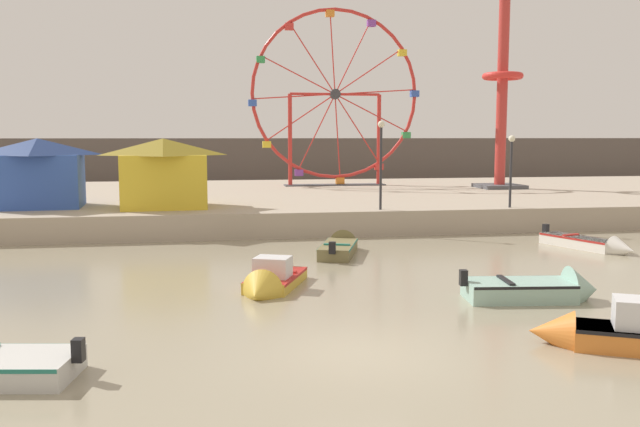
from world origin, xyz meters
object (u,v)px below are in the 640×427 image
at_px(motorboat_seafoam, 541,289).
at_px(carnival_booth_blue_tent, 39,172).
at_px(motorboat_white_red_stripe, 592,244).
at_px(ferris_wheel_red_frame, 335,97).
at_px(carnival_booth_yellow_awning, 164,172).
at_px(promenade_lamp_near, 381,152).
at_px(motorboat_orange_hull, 628,334).
at_px(motorboat_olive_wood, 340,246).
at_px(motorboat_mustard_yellow, 270,282).
at_px(drop_tower_red_tower, 502,97).
at_px(promenade_lamp_far, 511,160).

bearing_deg(motorboat_seafoam, carnival_booth_blue_tent, 142.43).
xyz_separation_m(motorboat_white_red_stripe, ferris_wheel_red_frame, (-6.60, 21.50, 7.02)).
relative_size(carnival_booth_yellow_awning, promenade_lamp_near, 1.09).
relative_size(motorboat_orange_hull, motorboat_olive_wood, 1.07).
bearing_deg(motorboat_seafoam, motorboat_mustard_yellow, 169.50).
xyz_separation_m(motorboat_orange_hull, motorboat_white_red_stripe, (6.49, 12.13, -0.11)).
distance_m(motorboat_seafoam, drop_tower_red_tower, 27.69).
height_order(carnival_booth_yellow_awning, promenade_lamp_near, promenade_lamp_near).
bearing_deg(carnival_booth_blue_tent, ferris_wheel_red_frame, 32.13).
relative_size(carnival_booth_blue_tent, promenade_lamp_near, 1.10).
distance_m(motorboat_seafoam, promenade_lamp_near, 13.74).
bearing_deg(drop_tower_red_tower, motorboat_orange_hull, -109.16).
height_order(ferris_wheel_red_frame, drop_tower_red_tower, drop_tower_red_tower).
height_order(motorboat_mustard_yellow, motorboat_seafoam, motorboat_mustard_yellow).
distance_m(motorboat_seafoam, ferris_wheel_red_frame, 29.91).
height_order(motorboat_orange_hull, motorboat_olive_wood, motorboat_orange_hull).
height_order(motorboat_white_red_stripe, drop_tower_red_tower, drop_tower_red_tower).
xyz_separation_m(motorboat_mustard_yellow, promenade_lamp_near, (6.18, 10.88, 3.58)).
xyz_separation_m(motorboat_mustard_yellow, ferris_wheel_red_frame, (6.99, 26.75, 6.99)).
bearing_deg(promenade_lamp_far, carnival_booth_blue_tent, 170.47).
relative_size(motorboat_mustard_yellow, motorboat_white_red_stripe, 0.86).
relative_size(motorboat_orange_hull, carnival_booth_blue_tent, 0.98).
xyz_separation_m(ferris_wheel_red_frame, carnival_booth_blue_tent, (-16.79, -12.17, -4.37)).
xyz_separation_m(motorboat_seafoam, motorboat_olive_wood, (-4.09, 8.57, -0.04)).
distance_m(motorboat_orange_hull, promenade_lamp_far, 18.79).
bearing_deg(motorboat_orange_hull, ferris_wheel_red_frame, -62.76).
height_order(motorboat_seafoam, promenade_lamp_near, promenade_lamp_near).
relative_size(motorboat_white_red_stripe, promenade_lamp_far, 1.27).
relative_size(motorboat_white_red_stripe, carnival_booth_yellow_awning, 0.98).
bearing_deg(carnival_booth_blue_tent, motorboat_white_red_stripe, -25.57).
bearing_deg(motorboat_olive_wood, promenade_lamp_far, -45.27).
bearing_deg(motorboat_orange_hull, motorboat_white_red_stripe, -91.10).
xyz_separation_m(motorboat_seafoam, promenade_lamp_near, (-1.28, 13.21, 3.56)).
relative_size(motorboat_seafoam, ferris_wheel_red_frame, 0.33).
height_order(motorboat_white_red_stripe, ferris_wheel_red_frame, ferris_wheel_red_frame).
bearing_deg(carnival_booth_yellow_awning, motorboat_seafoam, -57.48).
bearing_deg(motorboat_white_red_stripe, drop_tower_red_tower, 148.16).
distance_m(motorboat_orange_hull, motorboat_olive_wood, 13.64).
xyz_separation_m(motorboat_seafoam, drop_tower_red_tower, (9.89, 24.95, 6.83)).
bearing_deg(carnival_booth_yellow_awning, promenade_lamp_near, -17.78).
height_order(motorboat_seafoam, motorboat_olive_wood, motorboat_seafoam).
bearing_deg(ferris_wheel_red_frame, promenade_lamp_far, -70.61).
relative_size(drop_tower_red_tower, promenade_lamp_near, 3.21).
height_order(motorboat_olive_wood, promenade_lamp_near, promenade_lamp_near).
distance_m(motorboat_orange_hull, promenade_lamp_near, 18.11).
relative_size(motorboat_olive_wood, carnival_booth_blue_tent, 0.92).
height_order(motorboat_mustard_yellow, promenade_lamp_far, promenade_lamp_far).
relative_size(drop_tower_red_tower, carnival_booth_yellow_awning, 2.93).
distance_m(motorboat_olive_wood, promenade_lamp_near, 6.51).
height_order(motorboat_white_red_stripe, promenade_lamp_far, promenade_lamp_far).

